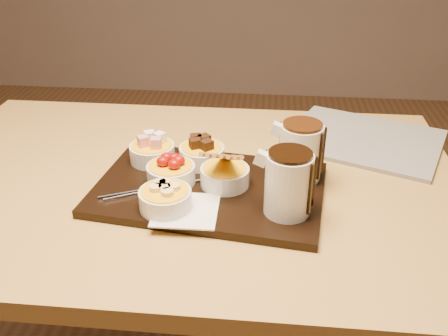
# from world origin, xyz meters

# --- Properties ---
(dining_table) EXTENTS (1.20, 0.80, 0.75)m
(dining_table) POSITION_xyz_m (0.00, 0.00, 0.65)
(dining_table) COLOR #BB9145
(dining_table) RESTS_ON ground
(serving_board) EXTENTS (0.49, 0.36, 0.02)m
(serving_board) POSITION_xyz_m (0.06, -0.06, 0.76)
(serving_board) COLOR black
(serving_board) RESTS_ON dining_table
(napkin) EXTENTS (0.12, 0.12, 0.00)m
(napkin) POSITION_xyz_m (0.03, -0.15, 0.77)
(napkin) COLOR white
(napkin) RESTS_ON serving_board
(bowl_marshmallows) EXTENTS (0.10, 0.10, 0.04)m
(bowl_marshmallows) POSITION_xyz_m (-0.08, 0.04, 0.79)
(bowl_marshmallows) COLOR silver
(bowl_marshmallows) RESTS_ON serving_board
(bowl_cake) EXTENTS (0.10, 0.10, 0.04)m
(bowl_cake) POSITION_xyz_m (0.03, 0.04, 0.79)
(bowl_cake) COLOR silver
(bowl_cake) RESTS_ON serving_board
(bowl_strawberries) EXTENTS (0.10, 0.10, 0.04)m
(bowl_strawberries) POSITION_xyz_m (-0.02, -0.05, 0.79)
(bowl_strawberries) COLOR silver
(bowl_strawberries) RESTS_ON serving_board
(bowl_biscotti) EXTENTS (0.10, 0.10, 0.04)m
(bowl_biscotti) POSITION_xyz_m (0.09, -0.05, 0.79)
(bowl_biscotti) COLOR silver
(bowl_biscotti) RESTS_ON serving_board
(bowl_bananas) EXTENTS (0.10, 0.10, 0.04)m
(bowl_bananas) POSITION_xyz_m (-0.01, -0.15, 0.79)
(bowl_bananas) COLOR silver
(bowl_bananas) RESTS_ON serving_board
(pitcher_dark_chocolate) EXTENTS (0.10, 0.10, 0.12)m
(pitcher_dark_chocolate) POSITION_xyz_m (0.22, -0.14, 0.83)
(pitcher_dark_chocolate) COLOR silver
(pitcher_dark_chocolate) RESTS_ON serving_board
(pitcher_milk_chocolate) EXTENTS (0.10, 0.10, 0.12)m
(pitcher_milk_chocolate) POSITION_xyz_m (0.24, -0.01, 0.83)
(pitcher_milk_chocolate) COLOR silver
(pitcher_milk_chocolate) RESTS_ON serving_board
(fondue_skewers) EXTENTS (0.14, 0.25, 0.01)m
(fondue_skewers) POSITION_xyz_m (-0.03, -0.08, 0.77)
(fondue_skewers) COLOR silver
(fondue_skewers) RESTS_ON serving_board
(newspaper) EXTENTS (0.44, 0.40, 0.01)m
(newspaper) POSITION_xyz_m (0.41, 0.22, 0.76)
(newspaper) COLOR beige
(newspaper) RESTS_ON dining_table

